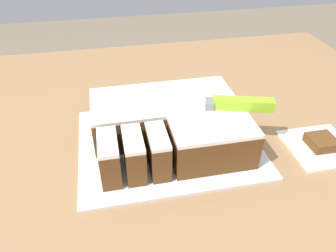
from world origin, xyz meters
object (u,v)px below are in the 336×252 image
brownie (322,142)px  knife (222,104)px  cake_board (168,142)px  cake (170,125)px

brownie → knife: bearing=162.3°
knife → brownie: knife is taller
knife → cake_board: bearing=9.3°
cake → brownie: cake is taller
cake → knife: knife is taller
cake_board → knife: size_ratio=1.14×
knife → cake: bearing=6.5°
cake_board → cake: cake is taller
cake_board → cake: 0.04m
cake_board → knife: knife is taller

